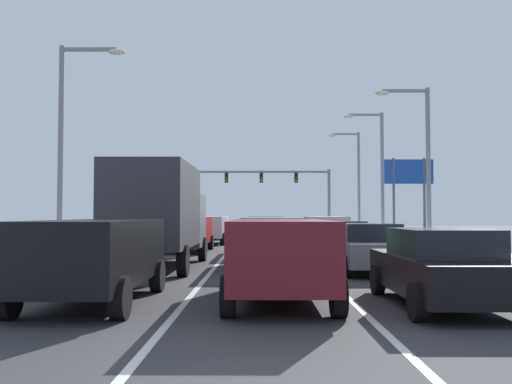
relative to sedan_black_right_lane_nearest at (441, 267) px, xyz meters
name	(u,v)px	position (x,y,z in m)	size (l,w,h in m)	color
ground_plane	(264,255)	(-3.33, 13.37, -0.76)	(126.83, 126.83, 0.00)	#333335
lane_stripe_between_right_lane_and_center_lane	(295,248)	(-1.63, 18.25, -0.76)	(0.14, 53.66, 0.01)	silver
lane_stripe_between_center_lane_and_left_lane	(231,248)	(-5.03, 18.25, -0.76)	(0.14, 53.66, 0.01)	silver
snow_bank_right_shoulder	(396,243)	(3.67, 18.25, -0.50)	(2.01, 53.66, 0.53)	white
snow_bank_left_shoulder	(130,244)	(-10.33, 18.25, -0.53)	(1.95, 53.66, 0.47)	white
sedan_black_right_lane_nearest	(441,267)	(0.00, 0.00, 0.00)	(2.00, 4.50, 1.51)	black
sedan_gray_right_lane_second	(368,247)	(-0.17, 6.34, 0.00)	(2.00, 4.50, 1.51)	slate
sedan_red_right_lane_third	(343,239)	(0.00, 12.45, 0.00)	(2.00, 4.50, 1.51)	maroon
suv_silver_right_lane_fourth	(325,229)	(0.08, 19.18, 0.25)	(2.16, 4.90, 1.67)	#B7BABF
sedan_white_right_lane_fifth	(317,230)	(0.32, 26.02, 0.00)	(2.00, 4.50, 1.51)	silver
suv_maroon_center_lane_nearest	(279,252)	(-3.11, 0.52, 0.25)	(2.16, 4.90, 1.67)	maroon
suv_green_center_lane_second	(271,237)	(-3.13, 7.87, 0.25)	(2.16, 4.90, 1.67)	#1E5633
suv_tan_center_lane_third	(266,232)	(-3.23, 14.18, 0.25)	(2.16, 4.90, 1.67)	#937F60
suv_navy_center_lane_fourth	(266,228)	(-3.13, 21.27, 0.25)	(2.16, 4.90, 1.67)	navy
suv_charcoal_center_lane_fifth	(263,226)	(-3.26, 27.51, 0.25)	(2.16, 4.90, 1.67)	#38383D
suv_black_left_lane_nearest	(94,253)	(-6.84, 0.31, 0.25)	(2.16, 4.90, 1.67)	black
box_truck_left_lane_second	(160,211)	(-6.84, 7.51, 1.14)	(2.53, 7.20, 3.36)	slate
suv_red_left_lane_third	(188,231)	(-6.97, 15.69, 0.25)	(2.16, 4.90, 1.67)	maroon
suv_silver_left_lane_fourth	(209,227)	(-6.61, 22.66, 0.25)	(2.16, 4.90, 1.67)	#B7BABF
suv_white_left_lane_fifth	(213,225)	(-6.98, 29.97, 0.25)	(2.16, 4.90, 1.67)	silver
traffic_light_gantry	(275,183)	(-2.01, 42.63, 4.12)	(14.00, 0.47, 6.20)	slate
street_lamp_right_near	(421,153)	(4.30, 15.81, 4.02)	(2.66, 0.36, 7.96)	gray
street_lamp_right_mid	(377,165)	(4.29, 25.57, 4.34)	(2.66, 0.36, 8.57)	gray
street_lamp_right_far	(355,174)	(4.51, 35.33, 4.42)	(2.66, 0.36, 8.72)	gray
street_lamp_left_mid	(70,132)	(-11.10, 10.99, 4.33)	(2.66, 0.36, 8.56)	gray
roadside_sign_right	(409,180)	(6.28, 25.18, 3.25)	(3.20, 0.16, 5.50)	#59595B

